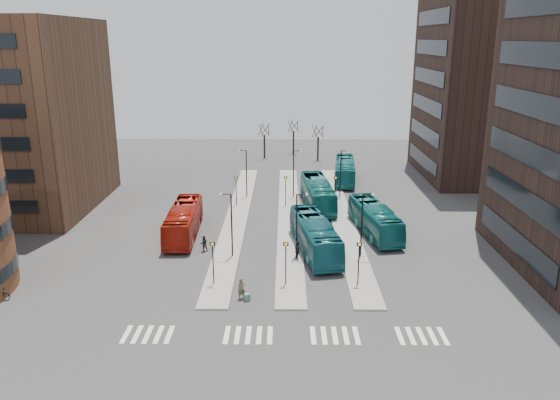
{
  "coord_description": "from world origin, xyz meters",
  "views": [
    {
      "loc": [
        1.52,
        -29.55,
        19.8
      ],
      "look_at": [
        1.05,
        20.06,
        5.0
      ],
      "focal_mm": 35.0,
      "sensor_mm": 36.0,
      "label": 1
    }
  ],
  "objects_px": {
    "suitcase": "(247,297)",
    "teal_bus_d": "(345,171)",
    "commuter_c": "(306,250)",
    "traveller": "(241,289)",
    "red_bus": "(184,221)",
    "teal_bus_b": "(318,193)",
    "commuter_a": "(204,243)",
    "teal_bus_a": "(315,236)",
    "teal_bus_c": "(375,219)",
    "commuter_b": "(297,251)"
  },
  "relations": [
    {
      "from": "commuter_c",
      "to": "traveller",
      "type": "bearing_deg",
      "value": -2.82
    },
    {
      "from": "teal_bus_b",
      "to": "traveller",
      "type": "xyz_separation_m",
      "value": [
        -7.36,
        -24.58,
        -0.82
      ]
    },
    {
      "from": "commuter_a",
      "to": "commuter_c",
      "type": "distance_m",
      "value": 9.99
    },
    {
      "from": "teal_bus_d",
      "to": "traveller",
      "type": "bearing_deg",
      "value": -102.59
    },
    {
      "from": "teal_bus_b",
      "to": "traveller",
      "type": "height_order",
      "value": "teal_bus_b"
    },
    {
      "from": "teal_bus_d",
      "to": "commuter_b",
      "type": "distance_m",
      "value": 29.92
    },
    {
      "from": "teal_bus_a",
      "to": "teal_bus_b",
      "type": "bearing_deg",
      "value": 76.24
    },
    {
      "from": "teal_bus_a",
      "to": "commuter_c",
      "type": "distance_m",
      "value": 2.0
    },
    {
      "from": "red_bus",
      "to": "teal_bus_d",
      "type": "xyz_separation_m",
      "value": [
        19.03,
        22.53,
        -0.02
      ]
    },
    {
      "from": "traveller",
      "to": "commuter_b",
      "type": "distance_m",
      "value": 9.05
    },
    {
      "from": "teal_bus_c",
      "to": "commuter_b",
      "type": "height_order",
      "value": "teal_bus_c"
    },
    {
      "from": "teal_bus_d",
      "to": "traveller",
      "type": "distance_m",
      "value": 38.7
    },
    {
      "from": "traveller",
      "to": "commuter_b",
      "type": "bearing_deg",
      "value": 38.38
    },
    {
      "from": "suitcase",
      "to": "commuter_c",
      "type": "distance_m",
      "value": 9.93
    },
    {
      "from": "red_bus",
      "to": "teal_bus_b",
      "type": "height_order",
      "value": "teal_bus_b"
    },
    {
      "from": "teal_bus_b",
      "to": "commuter_a",
      "type": "xyz_separation_m",
      "value": [
        -11.77,
        -14.6,
        -0.9
      ]
    },
    {
      "from": "red_bus",
      "to": "teal_bus_c",
      "type": "relative_size",
      "value": 1.03
    },
    {
      "from": "teal_bus_d",
      "to": "commuter_b",
      "type": "bearing_deg",
      "value": -98.89
    },
    {
      "from": "suitcase",
      "to": "teal_bus_b",
      "type": "relative_size",
      "value": 0.05
    },
    {
      "from": "red_bus",
      "to": "teal_bus_a",
      "type": "xyz_separation_m",
      "value": [
        13.35,
        -4.42,
        0.06
      ]
    },
    {
      "from": "teal_bus_c",
      "to": "teal_bus_d",
      "type": "bearing_deg",
      "value": 82.78
    },
    {
      "from": "commuter_c",
      "to": "commuter_a",
      "type": "bearing_deg",
      "value": -69.48
    },
    {
      "from": "commuter_b",
      "to": "commuter_c",
      "type": "height_order",
      "value": "commuter_b"
    },
    {
      "from": "teal_bus_b",
      "to": "red_bus",
      "type": "bearing_deg",
      "value": -149.6
    },
    {
      "from": "suitcase",
      "to": "teal_bus_a",
      "type": "height_order",
      "value": "teal_bus_a"
    },
    {
      "from": "teal_bus_c",
      "to": "commuter_c",
      "type": "relative_size",
      "value": 6.95
    },
    {
      "from": "teal_bus_b",
      "to": "teal_bus_d",
      "type": "bearing_deg",
      "value": 64.35
    },
    {
      "from": "suitcase",
      "to": "traveller",
      "type": "bearing_deg",
      "value": 120.8
    },
    {
      "from": "teal_bus_d",
      "to": "traveller",
      "type": "height_order",
      "value": "teal_bus_d"
    },
    {
      "from": "suitcase",
      "to": "teal_bus_c",
      "type": "xyz_separation_m",
      "value": [
        12.34,
        15.44,
        1.28
      ]
    },
    {
      "from": "teal_bus_d",
      "to": "commuter_a",
      "type": "relative_size",
      "value": 7.32
    },
    {
      "from": "red_bus",
      "to": "traveller",
      "type": "bearing_deg",
      "value": -65.62
    },
    {
      "from": "commuter_b",
      "to": "commuter_c",
      "type": "relative_size",
      "value": 1.15
    },
    {
      "from": "teal_bus_d",
      "to": "teal_bus_a",
      "type": "bearing_deg",
      "value": -96.53
    },
    {
      "from": "suitcase",
      "to": "red_bus",
      "type": "relative_size",
      "value": 0.05
    },
    {
      "from": "teal_bus_d",
      "to": "teal_bus_c",
      "type": "bearing_deg",
      "value": -82.38
    },
    {
      "from": "teal_bus_d",
      "to": "commuter_b",
      "type": "xyz_separation_m",
      "value": [
        -7.37,
        -28.99,
        -0.66
      ]
    },
    {
      "from": "commuter_b",
      "to": "teal_bus_d",
      "type": "bearing_deg",
      "value": -33.83
    },
    {
      "from": "teal_bus_b",
      "to": "commuter_a",
      "type": "height_order",
      "value": "teal_bus_b"
    },
    {
      "from": "teal_bus_a",
      "to": "commuter_a",
      "type": "relative_size",
      "value": 7.66
    },
    {
      "from": "traveller",
      "to": "commuter_a",
      "type": "bearing_deg",
      "value": 92.53
    },
    {
      "from": "teal_bus_d",
      "to": "red_bus",
      "type": "bearing_deg",
      "value": -124.81
    },
    {
      "from": "teal_bus_c",
      "to": "traveller",
      "type": "distance_m",
      "value": 19.81
    },
    {
      "from": "suitcase",
      "to": "commuter_a",
      "type": "relative_size",
      "value": 0.37
    },
    {
      "from": "teal_bus_d",
      "to": "commuter_c",
      "type": "xyz_separation_m",
      "value": [
        -6.52,
        -28.55,
        -0.78
      ]
    },
    {
      "from": "commuter_c",
      "to": "teal_bus_c",
      "type": "bearing_deg",
      "value": 163.42
    },
    {
      "from": "suitcase",
      "to": "teal_bus_b",
      "type": "distance_m",
      "value": 25.89
    },
    {
      "from": "suitcase",
      "to": "teal_bus_d",
      "type": "distance_m",
      "value": 38.89
    },
    {
      "from": "commuter_c",
      "to": "red_bus",
      "type": "bearing_deg",
      "value": -85.21
    },
    {
      "from": "suitcase",
      "to": "teal_bus_d",
      "type": "relative_size",
      "value": 0.05
    }
  ]
}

